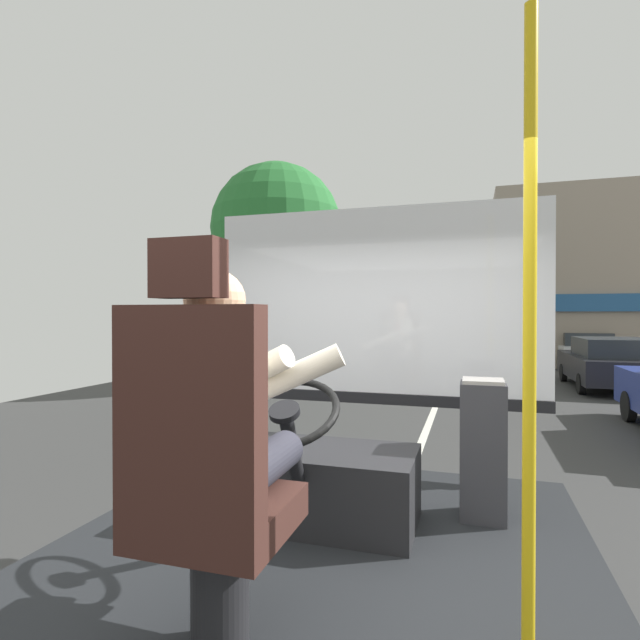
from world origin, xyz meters
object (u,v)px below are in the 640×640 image
steering_console (314,482)px  parked_car_black (612,363)px  handrail_pole (530,330)px  fare_box (483,449)px  driver_seat (207,481)px  parked_car_silver (558,340)px  bus_driver (225,413)px  parked_car_white (581,349)px

steering_console → parked_car_black: 12.36m
handrail_pole → fare_box: size_ratio=2.80×
driver_seat → parked_car_silver: size_ratio=0.34×
steering_console → parked_car_black: size_ratio=0.29×
driver_seat → bus_driver: driver_seat is taller
fare_box → parked_car_black: 11.78m
fare_box → parked_car_white: size_ratio=0.18×
driver_seat → steering_console: driver_seat is taller
steering_console → fare_box: size_ratio=1.41×
driver_seat → parked_car_white: size_ratio=0.32×
bus_driver → handrail_pole: 1.08m
handrail_pole → parked_car_white: (3.64, 18.12, -1.21)m
steering_console → parked_car_silver: 22.60m
parked_car_black → parked_car_silver: parked_car_silver is taller
parked_car_black → parked_car_white: (0.40, 5.74, -0.02)m
steering_console → fare_box: (0.89, 0.33, 0.17)m
driver_seat → handrail_pole: bearing=20.2°
bus_driver → handrail_pole: (1.01, 0.25, 0.29)m
bus_driver → parked_car_silver: bus_driver is taller
handrail_pole → parked_car_white: handrail_pole is taller
bus_driver → handrail_pole: size_ratio=0.36×
parked_car_black → parked_car_silver: bearing=88.0°
handrail_pole → fare_box: bearing=96.4°
fare_box → bus_driver: bearing=-123.3°
handrail_pole → fare_box: (-0.12, 1.10, -0.70)m
steering_console → bus_driver: bearing=-90.0°
steering_console → fare_box: 0.96m
driver_seat → parked_car_silver: driver_seat is taller
fare_box → parked_car_silver: 22.11m
steering_console → fare_box: steering_console is taller
driver_seat → fare_box: size_ratio=1.76×
handrail_pole → parked_car_silver: bearing=81.1°
handrail_pole → parked_car_white: bearing=78.7°
handrail_pole → parked_car_black: 12.85m
steering_console → driver_seat: bearing=-90.0°
handrail_pole → parked_car_black: bearing=75.3°
steering_console → parked_car_white: steering_console is taller
parked_car_silver → parked_car_black: bearing=-92.0°
bus_driver → fare_box: bearing=56.7°
driver_seat → bus_driver: 0.23m
handrail_pole → parked_car_black: handrail_pole is taller
fare_box → handrail_pole: bearing=-83.6°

